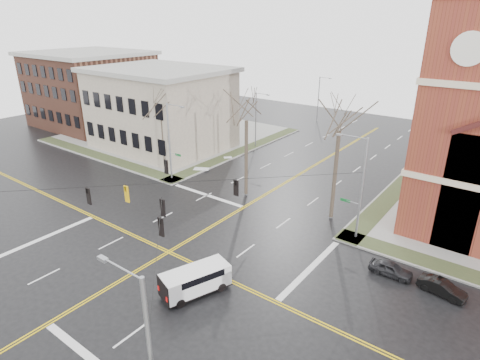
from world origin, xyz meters
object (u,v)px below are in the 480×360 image
Objects in this scene: streetlight_north_b at (319,97)px; parked_car_b at (442,288)px; signal_pole_se at (148,360)px; tree_nw_near at (246,115)px; tree_ne at (340,125)px; cargo_van at (198,278)px; parked_car_a at (391,269)px; tree_nw_far at (162,112)px; signal_pole_ne at (360,186)px; streetlight_north_a at (257,118)px; signal_pole_nw at (170,140)px.

parked_car_b is at bearing -53.38° from streetlight_north_b.
signal_pole_se reaches higher than streetlight_north_b.
tree_nw_near is 0.96× the size of tree_ne.
cargo_van reaches higher than parked_car_a.
parked_car_b is 23.15m from tree_nw_near.
tree_nw_far is 22.46m from tree_ne.
streetlight_north_b is at bearing 84.07° from tree_nw_far.
signal_pole_se is at bearing -43.90° from tree_nw_far.
tree_nw_far is (-25.60, 24.63, 2.56)m from signal_pole_se.
parked_car_a is at bearing -39.96° from signal_pole_ne.
tree_nw_near reaches higher than tree_nw_far.
cargo_van is 18.65m from tree_nw_near.
streetlight_north_a is 34.48m from cargo_van.
streetlight_north_b reaches higher than cargo_van.
streetlight_north_b is 50.33m from parked_car_b.
streetlight_north_a is 15.60m from tree_nw_far.
tree_ne is (19.44, 2.21, 4.27)m from signal_pole_nw.
signal_pole_nw is at bearing 134.55° from signal_pole_se.
tree_nw_near is (9.01, -34.89, 4.37)m from streetlight_north_b.
signal_pole_nw is at bearing -28.95° from tree_nw_far.
cargo_van reaches higher than parked_car_b.
cargo_van is at bearing -38.03° from tree_nw_far.
tree_nw_far reaches higher than signal_pole_ne.
signal_pole_se is at bearing -62.22° from tree_nw_near.
signal_pole_ne reaches higher than streetlight_north_b.
signal_pole_se is 0.70× the size of tree_ne.
tree_nw_far is at bearing -95.93° from streetlight_north_b.
streetlight_north_a is 36.36m from parked_car_b.
parked_car_a is at bearing 64.97° from cargo_van.
tree_ne is at bearing 97.25° from signal_pole_se.
signal_pole_ne reaches higher than parked_car_b.
signal_pole_ne is 2.81× the size of parked_car_b.
streetlight_north_b is (-21.97, 59.50, -0.48)m from signal_pole_se.
tree_nw_far is at bearing 136.10° from signal_pole_se.
tree_ne is (-7.58, 5.87, 8.69)m from parked_car_a.
signal_pole_nw and signal_pole_se have the same top height.
signal_pole_nw is 10.55m from tree_nw_near.
parked_car_a is (26.35, -40.16, -3.93)m from streetlight_north_b.
signal_pole_ne is 5.78m from tree_ne.
signal_pole_se is 28.09m from tree_nw_near.
parked_car_a is 0.30× the size of tree_nw_far.
signal_pole_nw is 31.15m from parked_car_b.
signal_pole_ne is 9.85m from parked_car_b.
tree_nw_far is at bearing -178.54° from tree_ne.
tree_nw_near reaches higher than signal_pole_nw.
streetlight_north_a is 0.65× the size of tree_nw_near.
tree_nw_far reaches higher than parked_car_b.
signal_pole_ne is at bearing 73.56° from parked_car_b.
parked_car_b is at bearing 67.52° from signal_pole_se.
parked_car_b is 34.70m from tree_nw_far.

